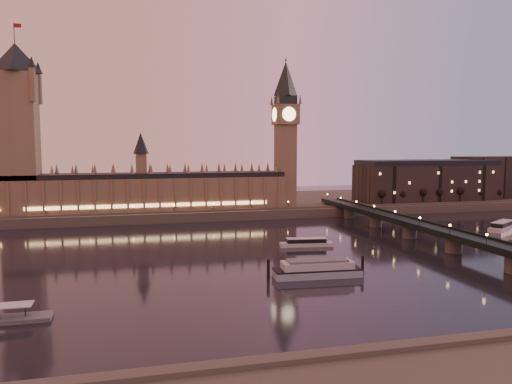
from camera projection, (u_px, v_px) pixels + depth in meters
ground at (252, 254)px, 227.99m from camera, size 700.00×700.00×0.00m
far_embankment at (239, 204)px, 394.26m from camera, size 560.00×130.00×6.00m
palace_of_westminster at (151, 187)px, 332.86m from camera, size 180.00×26.62×52.00m
victoria_tower at (18, 119)px, 309.14m from camera, size 31.68×31.68×118.00m
big_ben at (285, 125)px, 351.87m from camera, size 17.68×17.68×104.00m
westminster_bridge at (429, 234)px, 249.88m from camera, size 13.20×260.00×15.30m
city_block at (449, 179)px, 399.91m from camera, size 155.00×45.00×34.00m
bare_tree_0 at (379, 195)px, 361.68m from camera, size 5.11×5.11×10.40m
bare_tree_1 at (400, 194)px, 365.86m from camera, size 5.11×5.11×10.40m
bare_tree_2 at (421, 194)px, 370.05m from camera, size 5.11×5.11×10.40m
bare_tree_3 at (441, 193)px, 374.23m from camera, size 5.11×5.11×10.40m
bare_tree_4 at (461, 193)px, 378.41m from camera, size 5.11×5.11×10.40m
bare_tree_5 at (480, 192)px, 382.60m from camera, size 5.11×5.11×10.40m
bare_tree_6 at (499, 191)px, 386.78m from camera, size 5.11×5.11×10.40m
cruise_boat_a at (306, 243)px, 245.80m from camera, size 26.52×8.97×4.16m
cruise_boat_c at (503, 226)px, 291.75m from camera, size 26.99×20.53×5.44m
moored_barge at (317, 269)px, 189.33m from camera, size 38.52×11.54×7.08m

